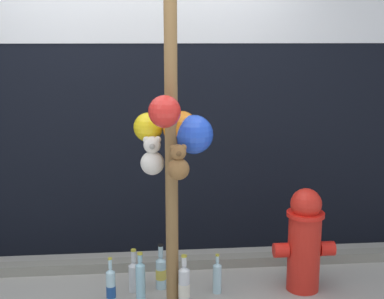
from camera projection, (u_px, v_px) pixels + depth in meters
building_wall at (139, 55)px, 4.41m from camera, size 10.00×0.21×3.37m
curb_strip at (143, 264)px, 4.30m from camera, size 8.00×0.12×0.08m
memorial_post at (174, 107)px, 3.44m from camera, size 0.52×0.53×2.54m
fire_hydrant at (304, 239)px, 3.89m from camera, size 0.45×0.27×0.77m
bottle_0 at (134, 275)px, 3.91m from camera, size 0.08×0.08×0.32m
bottle_1 at (141, 282)px, 3.71m from camera, size 0.07×0.07×0.38m
bottle_2 at (161, 271)px, 3.95m from camera, size 0.08×0.08×0.34m
bottle_3 at (111, 287)px, 3.71m from camera, size 0.07×0.07×0.35m
bottle_4 at (217, 277)px, 3.89m from camera, size 0.06×0.06×0.30m
bottle_5 at (184, 287)px, 3.63m from camera, size 0.08×0.08×0.40m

